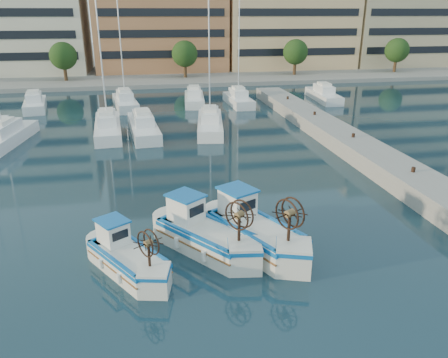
% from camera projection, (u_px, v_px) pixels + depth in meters
% --- Properties ---
extents(ground, '(300.00, 300.00, 0.00)m').
position_uv_depth(ground, '(221.00, 262.00, 19.27)').
color(ground, '#1B3748').
rests_on(ground, ground).
extents(quay, '(3.00, 60.00, 1.20)m').
position_uv_depth(quay, '(394.00, 170.00, 28.64)').
color(quay, gray).
rests_on(quay, ground).
extents(waterfront, '(180.00, 40.00, 25.60)m').
position_uv_depth(waterfront, '(206.00, 7.00, 76.53)').
color(waterfront, gray).
rests_on(waterfront, ground).
extents(yacht_marina, '(38.56, 23.07, 11.50)m').
position_uv_depth(yacht_marina, '(142.00, 115.00, 44.24)').
color(yacht_marina, white).
rests_on(yacht_marina, ground).
extents(fishing_boat_a, '(3.56, 4.26, 2.60)m').
position_uv_depth(fishing_boat_a, '(126.00, 256.00, 18.37)').
color(fishing_boat_a, silver).
rests_on(fishing_boat_a, ground).
extents(fishing_boat_b, '(4.45, 4.97, 3.08)m').
position_uv_depth(fishing_boat_b, '(204.00, 233.00, 19.99)').
color(fishing_boat_b, silver).
rests_on(fishing_boat_b, ground).
extents(fishing_boat_c, '(4.11, 5.38, 3.25)m').
position_uv_depth(fishing_boat_c, '(254.00, 230.00, 20.20)').
color(fishing_boat_c, silver).
rests_on(fishing_boat_c, ground).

